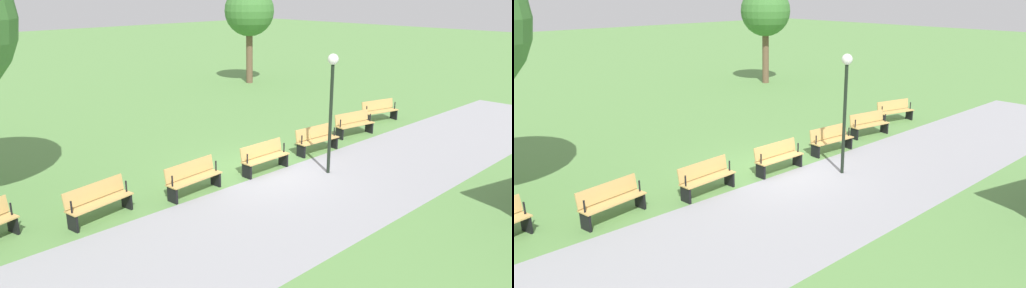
# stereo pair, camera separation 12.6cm
# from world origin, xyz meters

# --- Properties ---
(ground_plane) EXTENTS (120.00, 120.00, 0.00)m
(ground_plane) POSITION_xyz_m (0.00, 0.00, 0.00)
(ground_plane) COLOR #5B8C47
(path_paving) EXTENTS (30.52, 4.46, 0.01)m
(path_paving) POSITION_xyz_m (0.00, 2.40, 0.00)
(path_paving) COLOR #939399
(path_paving) RESTS_ON ground
(bench_0) EXTENTS (1.77, 0.87, 0.89)m
(bench_0) POSITION_xyz_m (-7.87, -1.04, 0.47)
(bench_0) COLOR tan
(bench_0) RESTS_ON ground
(bench_1) EXTENTS (1.76, 0.75, 0.89)m
(bench_1) POSITION_xyz_m (-5.28, -0.50, 0.47)
(bench_1) COLOR tan
(bench_1) RESTS_ON ground
(bench_2) EXTENTS (1.74, 0.61, 0.89)m
(bench_2) POSITION_xyz_m (-2.65, -0.18, 0.47)
(bench_2) COLOR tan
(bench_2) RESTS_ON ground
(bench_3) EXTENTS (1.71, 0.47, 0.89)m
(bench_3) POSITION_xyz_m (-0.00, -0.07, 0.47)
(bench_3) COLOR tan
(bench_3) RESTS_ON ground
(bench_4) EXTENTS (1.74, 0.61, 0.89)m
(bench_4) POSITION_xyz_m (2.65, -0.18, 0.47)
(bench_4) COLOR tan
(bench_4) RESTS_ON ground
(bench_5) EXTENTS (1.76, 0.75, 0.89)m
(bench_5) POSITION_xyz_m (5.28, -0.50, 0.47)
(bench_5) COLOR tan
(bench_5) RESTS_ON ground
(tree_2) EXTENTS (2.88, 2.88, 5.63)m
(tree_2) POSITION_xyz_m (-10.17, -11.57, 4.14)
(tree_2) COLOR brown
(tree_2) RESTS_ON ground
(lamp_post) EXTENTS (0.32, 0.32, 3.64)m
(lamp_post) POSITION_xyz_m (-1.32, 1.40, 2.57)
(lamp_post) COLOR black
(lamp_post) RESTS_ON ground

